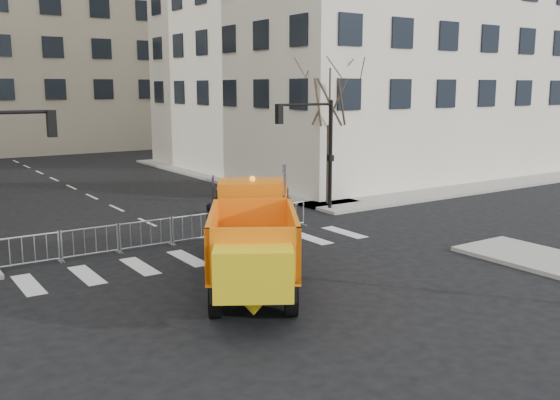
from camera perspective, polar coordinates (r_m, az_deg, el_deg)
ground at (r=18.50m, az=2.20°, el=-8.65°), size 120.00×120.00×0.00m
sidewalk_back at (r=25.56m, az=-9.12°, el=-3.25°), size 64.00×5.00×0.15m
traffic_light_right at (r=30.39m, az=4.64°, el=4.02°), size 0.18×0.18×5.40m
crowd_barriers at (r=24.35m, az=-9.85°, el=-2.80°), size 12.60×0.60×1.10m
street_tree at (r=31.51m, az=4.53°, el=6.16°), size 3.00×3.00×7.50m
plow_truck at (r=18.54m, az=-2.49°, el=-3.43°), size 6.96×9.25×3.62m
cop_a at (r=24.10m, az=-5.66°, el=-2.11°), size 0.73×0.62×1.69m
cop_b at (r=22.86m, az=-1.88°, el=-2.27°), size 1.27×1.20×2.06m
cop_c at (r=23.37m, az=-6.37°, el=-2.41°), size 0.91×1.11×1.77m
newspaper_box at (r=29.04m, az=-0.89°, el=-0.22°), size 0.53×0.50×1.10m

